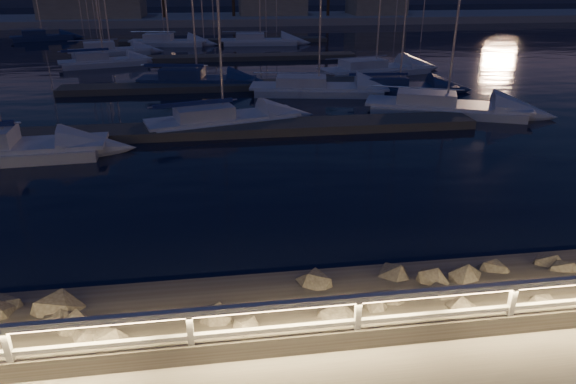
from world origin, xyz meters
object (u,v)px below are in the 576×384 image
(sailboat_h, at_px, (315,87))
(sailboat_k, at_px, (258,40))
(sailboat_d, at_px, (442,105))
(sailboat_f, at_px, (194,80))
(sailboat_c, at_px, (396,87))
(sailboat_l, at_px, (373,69))
(sailboat_i, at_px, (108,50))
(sailboat_a, at_px, (0,148))
(guard_rail, at_px, (300,314))
(sailboat_n, at_px, (166,41))
(sailboat_b, at_px, (220,119))
(sailboat_e, at_px, (102,61))
(sailboat_m, at_px, (41,36))

(sailboat_h, relative_size, sailboat_k, 1.03)
(sailboat_d, xyz_separation_m, sailboat_f, (-13.28, 9.09, 0.02))
(sailboat_c, distance_m, sailboat_l, 6.38)
(sailboat_f, bearing_deg, sailboat_h, -15.42)
(sailboat_i, bearing_deg, sailboat_a, -102.34)
(sailboat_k, bearing_deg, sailboat_h, -82.09)
(sailboat_f, bearing_deg, sailboat_l, 20.58)
(guard_rail, xyz_separation_m, sailboat_n, (-5.96, 48.33, -0.93))
(sailboat_k, relative_size, sailboat_l, 0.95)
(sailboat_b, relative_size, sailboat_f, 0.96)
(sailboat_b, relative_size, sailboat_l, 0.86)
(sailboat_a, distance_m, sailboat_e, 22.55)
(sailboat_d, distance_m, sailboat_i, 32.23)
(sailboat_m, distance_m, sailboat_n, 15.61)
(sailboat_b, relative_size, sailboat_n, 0.94)
(sailboat_d, xyz_separation_m, sailboat_m, (-30.78, 36.80, -0.00))
(sailboat_a, distance_m, sailboat_i, 28.65)
(sailboat_i, distance_m, sailboat_k, 15.18)
(sailboat_n, bearing_deg, sailboat_m, 163.57)
(sailboat_c, relative_size, sailboat_n, 0.91)
(sailboat_n, bearing_deg, sailboat_d, -52.53)
(sailboat_a, bearing_deg, sailboat_d, 8.76)
(guard_rail, relative_size, sailboat_l, 3.04)
(sailboat_k, xyz_separation_m, sailboat_l, (6.90, -18.12, -0.01))
(sailboat_e, height_order, sailboat_i, sailboat_i)
(sailboat_f, distance_m, sailboat_m, 32.77)
(sailboat_i, bearing_deg, sailboat_l, -44.70)
(sailboat_l, bearing_deg, guard_rail, -122.73)
(sailboat_l, relative_size, sailboat_m, 1.29)
(sailboat_i, height_order, sailboat_m, sailboat_i)
(sailboat_k, bearing_deg, sailboat_l, -64.55)
(sailboat_b, bearing_deg, sailboat_n, 83.72)
(sailboat_c, bearing_deg, sailboat_i, 142.65)
(guard_rail, relative_size, sailboat_i, 3.53)
(sailboat_a, distance_m, sailboat_b, 9.44)
(sailboat_f, relative_size, sailboat_l, 0.90)
(sailboat_a, height_order, sailboat_d, sailboat_d)
(sailboat_b, bearing_deg, sailboat_l, 32.73)
(sailboat_e, bearing_deg, sailboat_f, -66.10)
(sailboat_l, xyz_separation_m, sailboat_n, (-16.31, 18.65, 0.02))
(sailboat_h, distance_m, sailboat_m, 39.97)
(guard_rail, height_order, sailboat_f, sailboat_f)
(sailboat_h, height_order, sailboat_l, sailboat_l)
(sailboat_d, bearing_deg, sailboat_a, -145.41)
(guard_rail, distance_m, sailboat_e, 37.59)
(sailboat_c, bearing_deg, sailboat_e, 152.61)
(sailboat_e, bearing_deg, sailboat_m, 101.63)
(sailboat_c, distance_m, sailboat_k, 25.33)
(sailboat_c, bearing_deg, sailboat_l, 91.48)
(sailboat_i, bearing_deg, sailboat_d, -62.28)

